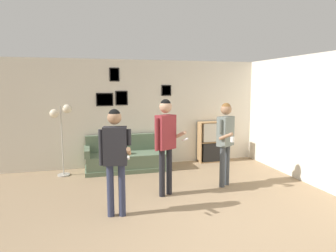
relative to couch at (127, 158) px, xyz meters
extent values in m
plane|color=#937A5B|center=(0.83, -3.76, -0.28)|extent=(20.00, 20.00, 0.00)
cube|color=silver|center=(0.83, 0.42, 1.07)|extent=(7.85, 0.06, 2.70)
cube|color=black|center=(-0.48, 0.38, 1.43)|extent=(0.41, 0.02, 0.32)
cube|color=gray|center=(-0.48, 0.37, 1.43)|extent=(0.37, 0.01, 0.28)
cube|color=black|center=(1.09, 0.38, 1.65)|extent=(0.26, 0.02, 0.28)
cube|color=#B2B2BC|center=(1.09, 0.37, 1.65)|extent=(0.21, 0.01, 0.23)
cube|color=black|center=(-0.07, 0.38, 1.46)|extent=(0.30, 0.02, 0.36)
cube|color=gray|center=(-0.07, 0.37, 1.46)|extent=(0.26, 0.01, 0.31)
cube|color=black|center=(-0.23, 0.38, 2.04)|extent=(0.24, 0.02, 0.33)
cube|color=#B2B2BC|center=(-0.23, 0.37, 2.04)|extent=(0.20, 0.01, 0.29)
cube|color=silver|center=(3.58, -1.69, 1.07)|extent=(0.06, 6.55, 2.70)
cube|color=#5B7056|center=(0.00, -0.05, -0.23)|extent=(2.01, 0.80, 0.10)
cube|color=#5B7056|center=(0.00, -0.05, -0.02)|extent=(1.95, 0.74, 0.32)
cube|color=#5B7056|center=(0.00, 0.28, 0.35)|extent=(1.95, 0.14, 0.41)
cube|color=#5B7056|center=(-0.94, -0.05, 0.23)|extent=(0.12, 0.74, 0.18)
cube|color=#5B7056|center=(0.94, -0.05, 0.23)|extent=(0.12, 0.74, 0.18)
cube|color=#A87F51|center=(1.96, 0.20, 0.27)|extent=(0.02, 0.30, 1.09)
cube|color=#A87F51|center=(2.75, 0.20, 0.27)|extent=(0.02, 0.30, 1.09)
cube|color=#A87F51|center=(2.36, 0.35, 0.27)|extent=(0.81, 0.01, 1.09)
cube|color=#A87F51|center=(2.36, 0.20, -0.27)|extent=(0.76, 0.30, 0.02)
cube|color=#A87F51|center=(2.36, 0.20, 0.80)|extent=(0.76, 0.30, 0.02)
cube|color=#A87F51|center=(2.36, 0.20, 0.27)|extent=(0.76, 0.30, 0.02)
cube|color=black|center=(2.36, 0.19, -0.01)|extent=(0.66, 0.26, 0.49)
cube|color=beige|center=(2.36, 0.19, 0.54)|extent=(0.66, 0.26, 0.49)
cylinder|color=#ADA89E|center=(-1.48, -0.12, -0.27)|extent=(0.28, 0.28, 0.03)
cylinder|color=#ADA89E|center=(-1.48, -0.12, 0.53)|extent=(0.03, 0.03, 1.57)
cylinder|color=#ADA89E|center=(-1.41, -0.12, 1.29)|extent=(0.02, 0.16, 0.02)
sphere|color=beige|center=(-1.34, -0.12, 1.26)|extent=(0.20, 0.20, 0.20)
cylinder|color=#ADA89E|center=(-1.55, -0.12, 1.19)|extent=(0.02, 0.16, 0.02)
sphere|color=beige|center=(-1.62, -0.12, 1.16)|extent=(0.20, 0.20, 0.20)
cylinder|color=#2D334C|center=(-0.58, -2.58, 0.14)|extent=(0.11, 0.11, 0.84)
cylinder|color=#2D334C|center=(-0.41, -2.61, 0.14)|extent=(0.11, 0.11, 0.84)
cube|color=#232328|center=(-0.50, -2.60, 0.86)|extent=(0.39, 0.26, 0.59)
sphere|color=#997051|center=(-0.50, -2.60, 1.30)|extent=(0.22, 0.22, 0.22)
sphere|color=black|center=(-0.50, -2.60, 1.34)|extent=(0.18, 0.18, 0.18)
cylinder|color=#232328|center=(-0.28, -2.64, 0.99)|extent=(0.07, 0.07, 0.25)
cylinder|color=#997051|center=(-0.31, -2.77, 0.80)|extent=(0.11, 0.31, 0.19)
cylinder|color=white|center=(-0.33, -2.91, 0.73)|extent=(0.06, 0.14, 0.09)
cylinder|color=#232328|center=(-0.71, -2.56, 0.83)|extent=(0.07, 0.07, 0.56)
cylinder|color=black|center=(0.41, -1.96, 0.17)|extent=(0.11, 0.11, 0.89)
cylinder|color=black|center=(0.56, -1.87, 0.17)|extent=(0.11, 0.11, 0.89)
cube|color=maroon|center=(0.49, -1.92, 0.93)|extent=(0.41, 0.34, 0.63)
sphere|color=tan|center=(0.49, -1.92, 1.40)|extent=(0.23, 0.23, 0.23)
sphere|color=black|center=(0.49, -1.92, 1.44)|extent=(0.20, 0.20, 0.20)
cylinder|color=maroon|center=(0.68, -1.82, 1.07)|extent=(0.07, 0.07, 0.27)
cylinder|color=tan|center=(0.74, -1.95, 0.87)|extent=(0.21, 0.32, 0.20)
cylinder|color=white|center=(0.81, -2.08, 0.80)|extent=(0.10, 0.14, 0.09)
cylinder|color=maroon|center=(0.30, -2.02, 0.91)|extent=(0.07, 0.07, 0.59)
cylinder|color=#3D4247|center=(1.71, -1.77, 0.14)|extent=(0.11, 0.11, 0.84)
cylinder|color=#3D4247|center=(1.86, -1.67, 0.14)|extent=(0.11, 0.11, 0.84)
cube|color=slate|center=(1.79, -1.72, 0.86)|extent=(0.41, 0.37, 0.60)
sphere|color=#997051|center=(1.79, -1.72, 1.31)|extent=(0.22, 0.22, 0.22)
sphere|color=brown|center=(1.79, -1.72, 1.34)|extent=(0.19, 0.19, 0.19)
cylinder|color=slate|center=(1.97, -1.60, 0.84)|extent=(0.07, 0.07, 0.56)
cylinder|color=slate|center=(1.61, -1.84, 0.99)|extent=(0.07, 0.07, 0.25)
cylinder|color=#997051|center=(1.69, -1.95, 0.80)|extent=(0.22, 0.29, 0.19)
cylinder|color=white|center=(1.76, -2.07, 0.76)|extent=(0.08, 0.08, 0.10)
camera|label=1|loc=(-0.87, -7.19, 1.79)|focal=32.00mm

